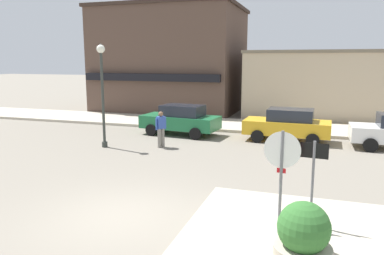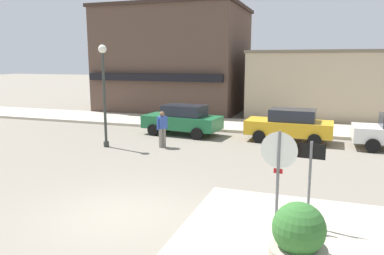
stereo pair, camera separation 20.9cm
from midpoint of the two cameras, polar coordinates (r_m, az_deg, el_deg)
name	(u,v)px [view 2 (the right image)]	position (r m, az deg, el deg)	size (l,w,h in m)	color
ground_plane	(121,216)	(9.71, -10.08, -13.16)	(160.00, 160.00, 0.00)	gray
sidewalk_corner	(332,244)	(8.63, 21.24, -16.27)	(6.40, 4.80, 0.15)	#B7AD99
kerb_far	(238,125)	(22.11, 7.26, 0.34)	(80.00, 4.00, 0.15)	#B7AD99
stop_sign	(278,166)	(8.59, 13.70, -5.67)	(0.82, 0.10, 2.30)	slate
one_way_sign	(310,176)	(8.70, 18.18, -6.97)	(0.60, 0.08, 2.10)	slate
planter	(298,237)	(7.61, 16.69, -15.64)	(1.10, 1.10, 1.23)	#ADA38E
lamp_post	(104,81)	(16.84, -12.96, 6.99)	(0.36, 0.36, 4.54)	#333833
parked_car_nearest	(183,119)	(19.40, -1.12, 1.25)	(4.15, 2.19, 1.56)	#1E6B3D
parked_car_second	(290,125)	(18.40, 14.96, 0.42)	(4.06, 1.99, 1.56)	gold
pedestrian_crossing_near	(162,128)	(16.62, -4.20, -0.08)	(0.38, 0.51, 1.61)	gray
building_corner_shop	(175,60)	(29.24, -2.41, 10.29)	(10.58, 8.24, 7.75)	brown
building_storefront_left_near	(315,84)	(27.14, 18.45, 6.31)	(8.60, 6.77, 4.46)	tan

